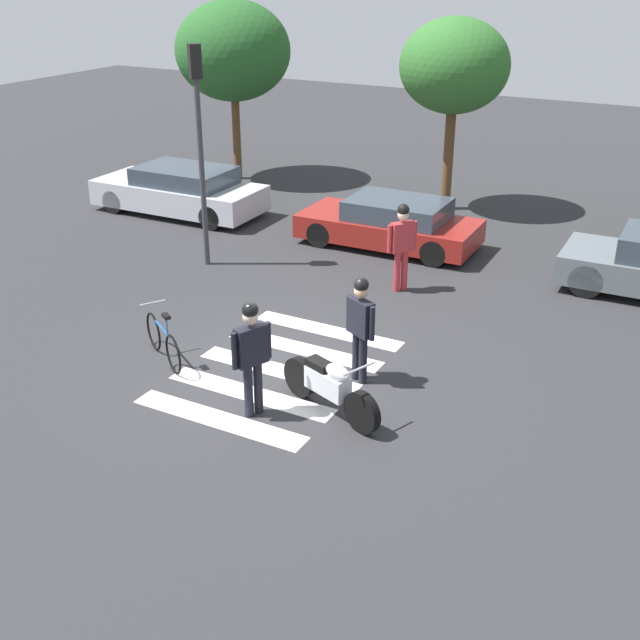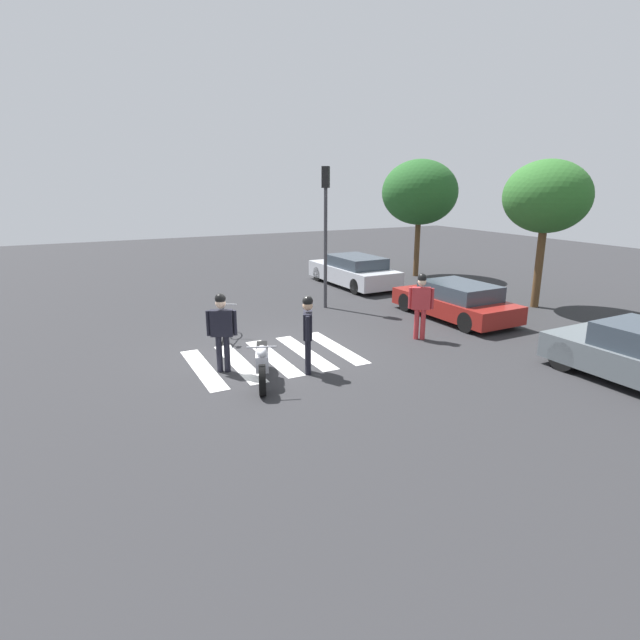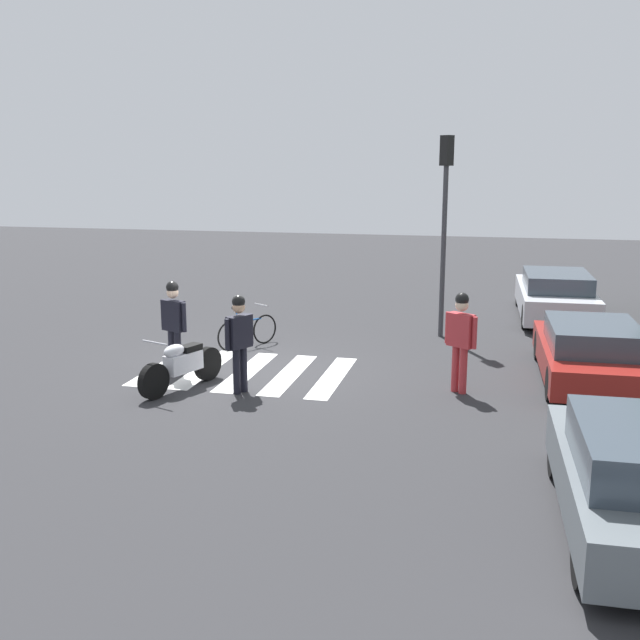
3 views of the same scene
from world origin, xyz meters
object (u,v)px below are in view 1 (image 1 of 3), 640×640
(police_motorcycle, at_px, (330,386))
(officer_by_motorcycle, at_px, (252,350))
(leaning_bicycle, at_px, (163,341))
(traffic_light_pole, at_px, (199,124))
(pedestrian_bystander, at_px, (402,240))
(car_silver_sedan, at_px, (180,191))
(officer_on_foot, at_px, (360,322))
(car_maroon_wagon, at_px, (391,223))

(police_motorcycle, xyz_separation_m, officer_by_motorcycle, (-1.01, -0.59, 0.65))
(police_motorcycle, distance_m, officer_by_motorcycle, 1.34)
(leaning_bicycle, xyz_separation_m, traffic_light_pole, (-2.16, 4.29, 2.81))
(leaning_bicycle, distance_m, pedestrian_bystander, 5.53)
(leaning_bicycle, relative_size, car_silver_sedan, 0.31)
(officer_by_motorcycle, bearing_deg, car_silver_sedan, 133.15)
(leaning_bicycle, relative_size, traffic_light_pole, 0.31)
(police_motorcycle, relative_size, car_silver_sedan, 0.43)
(pedestrian_bystander, xyz_separation_m, car_silver_sedan, (-7.46, 2.23, -0.48))
(officer_on_foot, relative_size, traffic_light_pole, 0.38)
(officer_on_foot, height_order, car_maroon_wagon, officer_on_foot)
(officer_on_foot, bearing_deg, pedestrian_bystander, 103.46)
(police_motorcycle, height_order, car_maroon_wagon, car_maroon_wagon)
(car_silver_sedan, height_order, traffic_light_pole, traffic_light_pole)
(officer_by_motorcycle, xyz_separation_m, pedestrian_bystander, (0.03, 5.69, -0.00))
(pedestrian_bystander, bearing_deg, traffic_light_pole, -171.85)
(car_silver_sedan, bearing_deg, officer_on_foot, -36.37)
(leaning_bicycle, height_order, traffic_light_pole, traffic_light_pole)
(officer_on_foot, xyz_separation_m, car_maroon_wagon, (-2.25, 6.41, -0.50))
(police_motorcycle, height_order, officer_on_foot, officer_on_foot)
(officer_on_foot, distance_m, pedestrian_bystander, 4.07)
(pedestrian_bystander, bearing_deg, police_motorcycle, -79.07)
(leaning_bicycle, bearing_deg, officer_by_motorcycle, -17.78)
(officer_on_foot, bearing_deg, traffic_light_pole, 148.90)
(police_motorcycle, distance_m, car_silver_sedan, 11.18)
(police_motorcycle, relative_size, leaning_bicycle, 1.36)
(officer_by_motorcycle, height_order, car_maroon_wagon, officer_by_motorcycle)
(pedestrian_bystander, distance_m, car_maroon_wagon, 2.83)
(police_motorcycle, bearing_deg, officer_on_foot, 91.89)
(police_motorcycle, bearing_deg, pedestrian_bystander, 100.93)
(officer_by_motorcycle, distance_m, car_silver_sedan, 10.88)
(police_motorcycle, relative_size, officer_by_motorcycle, 1.07)
(officer_on_foot, relative_size, pedestrian_bystander, 0.98)
(officer_by_motorcycle, distance_m, traffic_light_pole, 7.08)
(officer_on_foot, distance_m, car_silver_sedan, 10.45)
(car_maroon_wagon, relative_size, traffic_light_pole, 0.90)
(officer_on_foot, bearing_deg, car_silver_sedan, 143.63)
(officer_by_motorcycle, xyz_separation_m, car_silver_sedan, (-7.43, 7.93, -0.48))
(officer_on_foot, bearing_deg, car_maroon_wagon, 109.38)
(police_motorcycle, relative_size, car_maroon_wagon, 0.47)
(police_motorcycle, xyz_separation_m, officer_on_foot, (-0.04, 1.14, 0.62))
(car_maroon_wagon, bearing_deg, officer_on_foot, -70.62)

